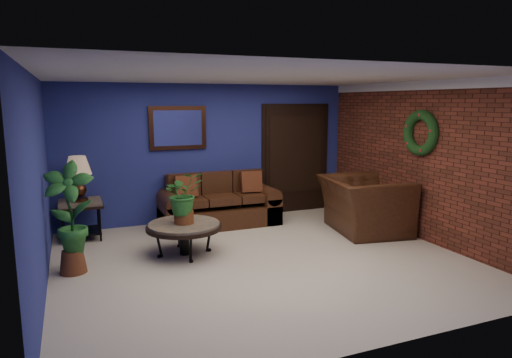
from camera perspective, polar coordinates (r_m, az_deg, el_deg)
name	(u,v)px	position (r m, az deg, el deg)	size (l,w,h in m)	color
floor	(263,260)	(6.45, 0.90, -10.13)	(5.50, 5.50, 0.00)	beige
wall_back	(210,153)	(8.47, -5.75, 3.29)	(5.50, 0.04, 2.50)	navy
wall_left	(38,186)	(5.66, -25.57, -0.77)	(0.04, 5.00, 2.50)	navy
wall_right_brick	(424,162)	(7.64, 20.26, 2.05)	(0.04, 5.00, 2.50)	maroon
ceiling	(264,77)	(6.08, 0.97, 12.65)	(5.50, 5.00, 0.02)	silver
crown_molding	(427,85)	(7.57, 20.62, 10.93)	(0.03, 5.00, 0.14)	white
wall_mirror	(178,128)	(8.25, -9.74, 6.30)	(1.02, 0.06, 0.77)	#412213
closet_door	(295,159)	(9.12, 4.93, 2.49)	(1.44, 0.06, 2.18)	black
wreath	(420,133)	(7.60, 19.87, 5.44)	(0.72, 0.72, 0.16)	black
sofa	(218,207)	(8.24, -4.74, -3.55)	(2.07, 0.89, 0.93)	#442113
coffee_table	(184,227)	(6.65, -8.98, -5.96)	(1.08, 1.08, 0.46)	#4B4741
end_table	(81,210)	(7.81, -21.08, -3.61)	(0.68, 0.68, 0.62)	#4B4741
table_lamp	(78,173)	(7.71, -21.35, 0.69)	(0.42, 0.42, 0.69)	#412213
side_chair	(244,192)	(8.39, -1.53, -1.67)	(0.44, 0.44, 0.95)	brown
armchair	(364,205)	(7.93, 13.37, -3.17)	(1.41, 1.24, 0.92)	#442113
coffee_plant	(183,195)	(6.54, -9.09, -2.01)	(0.61, 0.55, 0.74)	brown
floor_plant	(383,212)	(7.87, 15.58, -4.00)	(0.38, 0.33, 0.74)	brown
tall_plant	(70,214)	(6.24, -22.26, -4.07)	(0.72, 0.59, 1.44)	brown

